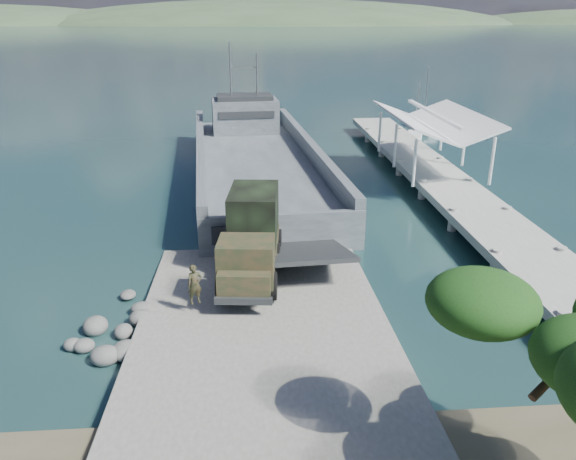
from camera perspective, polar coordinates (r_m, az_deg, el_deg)
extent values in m
plane|color=#1A3F3F|center=(23.23, -2.53, -9.86)|extent=(1400.00, 1400.00, 0.00)
cube|color=slate|center=(22.25, -2.46, -10.64)|extent=(10.00, 18.00, 0.50)
cube|color=gray|center=(41.67, 14.82, 5.31)|extent=(4.00, 44.00, 0.50)
cube|color=#444A50|center=(43.37, -3.26, 5.84)|extent=(11.03, 29.96, 2.45)
cube|color=#444A50|center=(42.75, -8.86, 7.90)|extent=(2.83, 29.33, 1.27)
cube|color=#444A50|center=(43.49, 2.14, 8.36)|extent=(2.83, 29.33, 1.27)
cube|color=#444A50|center=(29.46, -0.52, -0.67)|extent=(8.82, 1.06, 2.55)
cube|color=#444A50|center=(52.31, -4.39, 11.52)|extent=(6.16, 4.35, 2.94)
cube|color=#252829|center=(52.06, -4.45, 13.33)|extent=(5.12, 3.50, 0.39)
cylinder|color=gray|center=(51.72, -5.87, 15.75)|extent=(0.16, 0.16, 4.90)
cylinder|color=gray|center=(51.94, -3.17, 15.30)|extent=(0.16, 0.16, 3.92)
cylinder|color=black|center=(24.21, -6.75, -5.63)|extent=(0.54, 1.25, 1.21)
cylinder|color=black|center=(24.00, -1.64, -5.72)|extent=(0.54, 1.25, 1.21)
cylinder|color=black|center=(27.05, -5.84, -2.57)|extent=(0.54, 1.25, 1.21)
cylinder|color=black|center=(26.87, -1.29, -2.63)|extent=(0.54, 1.25, 1.21)
cylinder|color=black|center=(28.75, -5.40, -1.06)|extent=(0.54, 1.25, 1.21)
cylinder|color=black|center=(28.58, -1.11, -1.11)|extent=(0.54, 1.25, 1.21)
cube|color=black|center=(26.37, -3.68, -2.82)|extent=(2.75, 7.27, 0.23)
cube|color=#1C2F1A|center=(23.68, -4.26, -3.16)|extent=(2.51, 2.09, 1.87)
cube|color=#1C2F1A|center=(22.87, -4.49, -5.39)|extent=(2.22, 1.05, 0.93)
cube|color=#1C2F1A|center=(27.44, -3.46, -1.08)|extent=(2.75, 4.51, 0.33)
cube|color=black|center=(27.12, -3.49, 1.72)|extent=(2.59, 3.76, 2.34)
cube|color=#252829|center=(22.72, -4.57, -7.18)|extent=(2.35, 0.46, 0.28)
imported|color=#1C2F1A|center=(23.26, -9.40, -6.32)|extent=(0.73, 0.62, 1.68)
cube|color=white|center=(57.67, 12.72, 9.04)|extent=(2.82, 5.02, 0.79)
cube|color=white|center=(56.71, 12.74, 9.38)|extent=(1.60, 1.71, 0.53)
cylinder|color=gray|center=(57.15, 12.96, 11.83)|extent=(0.09, 0.09, 5.27)
cube|color=white|center=(63.99, 13.61, 10.19)|extent=(2.61, 5.84, 0.92)
cube|color=white|center=(63.00, 14.09, 10.55)|extent=(1.70, 1.87, 0.61)
cylinder|color=gray|center=(63.47, 13.88, 13.14)|extent=(0.10, 0.10, 6.15)
ellipsoid|color=#12370F|center=(14.62, 19.14, -6.92)|extent=(2.70, 2.70, 1.54)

